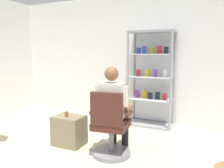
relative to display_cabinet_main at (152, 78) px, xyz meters
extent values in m
cube|color=silver|center=(-0.40, 0.24, 0.39)|extent=(6.00, 0.10, 2.70)
cylinder|color=gray|center=(-0.42, -0.26, -0.01)|extent=(0.05, 0.05, 1.90)
cylinder|color=gray|center=(0.43, -0.26, -0.01)|extent=(0.05, 0.05, 1.90)
cylinder|color=gray|center=(-0.42, 0.14, -0.01)|extent=(0.05, 0.05, 1.90)
cylinder|color=gray|center=(0.43, 0.14, -0.01)|extent=(0.05, 0.05, 1.90)
cube|color=gray|center=(0.00, -0.06, 0.92)|extent=(0.90, 0.45, 0.04)
cube|color=gray|center=(0.00, -0.06, -0.94)|extent=(0.90, 0.45, 0.04)
cube|color=silver|center=(0.00, 0.15, -0.01)|extent=(0.84, 0.02, 1.80)
cube|color=silver|center=(0.00, -0.06, -0.41)|extent=(0.82, 0.39, 0.02)
cube|color=purple|center=(-0.28, -0.06, -0.33)|extent=(0.09, 0.04, 0.16)
cube|color=gold|center=(-0.14, -0.03, -0.33)|extent=(0.09, 0.05, 0.16)
cube|color=black|center=(0.00, -0.10, -0.34)|extent=(0.09, 0.05, 0.13)
cube|color=black|center=(0.14, -0.06, -0.33)|extent=(0.09, 0.05, 0.14)
cube|color=red|center=(0.28, -0.08, -0.35)|extent=(0.08, 0.04, 0.12)
cube|color=silver|center=(0.00, -0.06, 0.04)|extent=(0.82, 0.39, 0.02)
cube|color=red|center=(-0.26, -0.07, 0.11)|extent=(0.07, 0.05, 0.13)
cube|color=gold|center=(-0.09, -0.05, 0.11)|extent=(0.08, 0.06, 0.13)
cube|color=purple|center=(0.09, -0.07, 0.12)|extent=(0.08, 0.05, 0.15)
cube|color=silver|center=(0.27, -0.05, 0.12)|extent=(0.08, 0.04, 0.14)
cube|color=silver|center=(0.00, -0.06, 0.49)|extent=(0.82, 0.39, 0.02)
cube|color=#264CB2|center=(-0.28, -0.04, 0.55)|extent=(0.09, 0.04, 0.12)
cube|color=#264CB2|center=(-0.15, -0.08, 0.57)|extent=(0.08, 0.04, 0.15)
cube|color=#999919|center=(-0.01, -0.06, 0.55)|extent=(0.09, 0.04, 0.12)
cube|color=red|center=(0.15, -0.05, 0.57)|extent=(0.09, 0.05, 0.15)
cube|color=black|center=(0.29, -0.10, 0.56)|extent=(0.08, 0.05, 0.13)
cylinder|color=slate|center=(-0.14, -1.64, -0.93)|extent=(0.56, 0.56, 0.06)
cylinder|color=slate|center=(-0.14, -1.64, -0.73)|extent=(0.07, 0.07, 0.41)
cube|color=#3F1E19|center=(-0.14, -1.64, -0.50)|extent=(0.53, 0.53, 0.10)
cube|color=#3F1E19|center=(-0.12, -1.85, -0.23)|extent=(0.45, 0.13, 0.45)
cube|color=#3F1E19|center=(0.12, -1.61, -0.32)|extent=(0.07, 0.30, 0.04)
cube|color=#3F1E19|center=(-0.40, -1.67, -0.32)|extent=(0.07, 0.30, 0.04)
cylinder|color=black|center=(-0.06, -1.43, -0.40)|extent=(0.19, 0.41, 0.14)
cylinder|color=black|center=(-0.09, -1.23, -0.68)|extent=(0.11, 0.11, 0.56)
cylinder|color=black|center=(-0.26, -1.45, -0.40)|extent=(0.19, 0.41, 0.14)
cylinder|color=black|center=(-0.29, -1.25, -0.68)|extent=(0.11, 0.11, 0.56)
cube|color=beige|center=(-0.14, -1.64, -0.15)|extent=(0.38, 0.26, 0.50)
sphere|color=brown|center=(-0.14, -1.64, 0.23)|extent=(0.20, 0.20, 0.20)
cylinder|color=beige|center=(0.06, -1.61, -0.08)|extent=(0.09, 0.09, 0.28)
cylinder|color=brown|center=(0.04, -1.43, -0.30)|extent=(0.11, 0.31, 0.08)
cylinder|color=beige|center=(-0.34, -1.66, -0.08)|extent=(0.09, 0.09, 0.28)
cylinder|color=brown|center=(-0.36, -1.48, -0.30)|extent=(0.11, 0.31, 0.08)
cube|color=#72664C|center=(-0.92, -1.59, -0.73)|extent=(0.48, 0.36, 0.48)
cylinder|color=brown|center=(-0.93, -1.63, -0.45)|extent=(0.06, 0.06, 0.08)
camera|label=1|loc=(1.20, -4.50, 0.52)|focal=36.62mm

